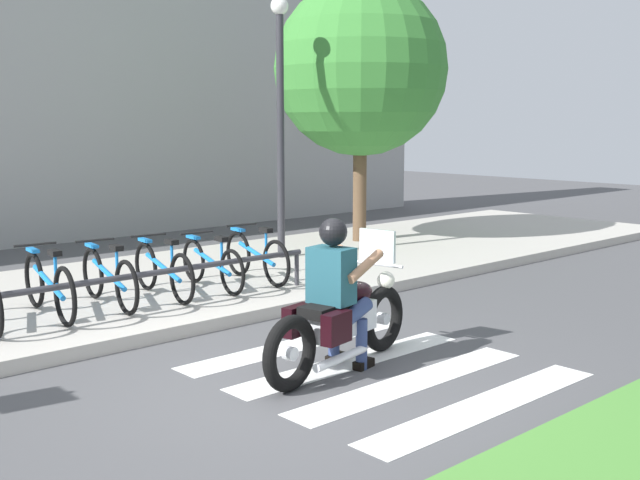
{
  "coord_description": "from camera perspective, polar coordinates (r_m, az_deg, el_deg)",
  "views": [
    {
      "loc": [
        -4.2,
        -5.24,
        2.32
      ],
      "look_at": [
        1.48,
        1.01,
        1.04
      ],
      "focal_mm": 43.85,
      "sensor_mm": 36.0,
      "label": 1
    }
  ],
  "objects": [
    {
      "name": "bicycle_4",
      "position": [
        10.28,
        -7.89,
        -1.75
      ],
      "size": [
        0.48,
        1.63,
        0.72
      ],
      "color": "black",
      "rests_on": "sidewalk"
    },
    {
      "name": "tree_near_rack",
      "position": [
        14.3,
        2.98,
        12.35
      ],
      "size": [
        3.12,
        3.12,
        4.83
      ],
      "color": "brown",
      "rests_on": "ground"
    },
    {
      "name": "ground_plane",
      "position": [
        7.1,
        -3.44,
        -10.46
      ],
      "size": [
        48.0,
        48.0,
        0.0
      ],
      "primitive_type": "plane",
      "color": "#4C4C4F"
    },
    {
      "name": "sidewalk",
      "position": [
        10.4,
        -17.52,
        -4.25
      ],
      "size": [
        24.0,
        4.4,
        0.15
      ],
      "primitive_type": "cube",
      "color": "#B7B2A8",
      "rests_on": "ground"
    },
    {
      "name": "crosswalk_stripe_2",
      "position": [
        7.71,
        2.21,
        -8.87
      ],
      "size": [
        2.8,
        0.4,
        0.01
      ],
      "primitive_type": "cube",
      "color": "white",
      "rests_on": "ground"
    },
    {
      "name": "bicycle_3",
      "position": [
        9.89,
        -11.38,
        -2.16
      ],
      "size": [
        0.48,
        1.67,
        0.76
      ],
      "color": "black",
      "rests_on": "sidewalk"
    },
    {
      "name": "bicycle_5",
      "position": [
        10.7,
        -4.66,
        -1.2
      ],
      "size": [
        0.48,
        1.62,
        0.77
      ],
      "color": "black",
      "rests_on": "sidewalk"
    },
    {
      "name": "crosswalk_stripe_0",
      "position": [
        6.73,
        12.01,
        -11.72
      ],
      "size": [
        2.8,
        0.4,
        0.01
      ],
      "primitive_type": "cube",
      "color": "white",
      "rests_on": "ground"
    },
    {
      "name": "crosswalk_stripe_3",
      "position": [
        8.27,
        -1.71,
        -7.64
      ],
      "size": [
        2.8,
        0.4,
        0.01
      ],
      "primitive_type": "cube",
      "color": "white",
      "rests_on": "ground"
    },
    {
      "name": "crosswalk_stripe_1",
      "position": [
        7.19,
        6.75,
        -10.23
      ],
      "size": [
        2.8,
        0.4,
        0.01
      ],
      "primitive_type": "cube",
      "color": "white",
      "rests_on": "ground"
    },
    {
      "name": "bicycle_2",
      "position": [
        9.54,
        -15.15,
        -2.67
      ],
      "size": [
        0.48,
        1.69,
        0.77
      ],
      "color": "black",
      "rests_on": "sidewalk"
    },
    {
      "name": "motorcycle",
      "position": [
        7.37,
        1.56,
        -5.91
      ],
      "size": [
        2.17,
        0.8,
        1.27
      ],
      "color": "black",
      "rests_on": "ground"
    },
    {
      "name": "bicycle_1",
      "position": [
        9.24,
        -19.19,
        -3.16
      ],
      "size": [
        0.48,
        1.74,
        0.79
      ],
      "color": "black",
      "rests_on": "sidewalk"
    },
    {
      "name": "bike_rack",
      "position": [
        9.23,
        -11.57,
        -2.49
      ],
      "size": [
        4.26,
        0.07,
        0.49
      ],
      "color": "#333338",
      "rests_on": "sidewalk"
    },
    {
      "name": "street_lamp",
      "position": [
        12.5,
        -2.92,
        9.76
      ],
      "size": [
        0.28,
        0.28,
        4.23
      ],
      "color": "#2D2D33",
      "rests_on": "ground"
    },
    {
      "name": "rider",
      "position": [
        7.23,
        1.21,
        -3.18
      ],
      "size": [
        0.7,
        0.62,
        1.46
      ],
      "color": "#1E4C59",
      "rests_on": "ground"
    }
  ]
}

